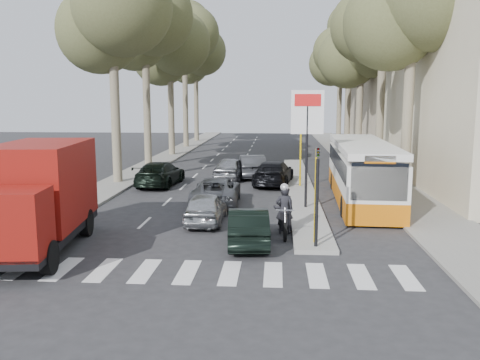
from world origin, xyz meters
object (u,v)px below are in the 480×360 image
object	(u,v)px
red_truck	(36,195)
city_bus	(361,170)
silver_hatchback	(206,208)
dark_hatchback	(248,226)
motorcycle	(284,210)

from	to	relation	value
red_truck	city_bus	world-z (taller)	red_truck
silver_hatchback	dark_hatchback	size ratio (longest dim) A/B	0.96
city_bus	motorcycle	distance (m)	7.88
silver_hatchback	dark_hatchback	xyz separation A→B (m)	(1.97, -3.05, 0.01)
red_truck	motorcycle	distance (m)	9.03
silver_hatchback	red_truck	size ratio (longest dim) A/B	0.54
silver_hatchback	motorcycle	bearing A→B (deg)	155.72
dark_hatchback	city_bus	xyz separation A→B (m)	(5.33, 8.29, 0.95)
city_bus	dark_hatchback	bearing A→B (deg)	-120.34
dark_hatchback	motorcycle	world-z (taller)	motorcycle
dark_hatchback	red_truck	distance (m)	7.42
dark_hatchback	city_bus	distance (m)	9.90
silver_hatchback	red_truck	world-z (taller)	red_truck
dark_hatchback	motorcycle	xyz separation A→B (m)	(1.31, 1.55, 0.25)
city_bus	motorcycle	bearing A→B (deg)	-118.41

